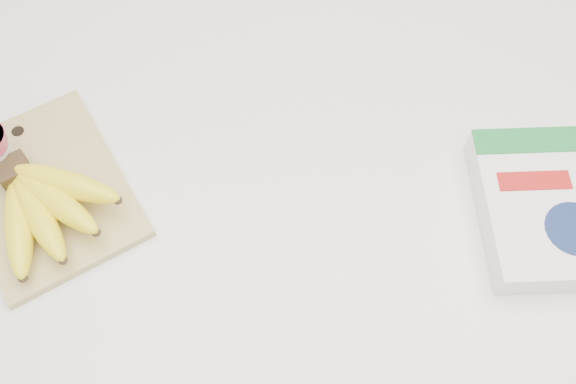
% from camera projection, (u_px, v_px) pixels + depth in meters
% --- Properties ---
extents(room, '(4.00, 4.00, 4.00)m').
position_uv_depth(room, '(291.00, 57.00, 0.72)').
color(room, tan).
rests_on(room, ground).
extents(table, '(1.36, 0.91, 1.02)m').
position_uv_depth(table, '(290.00, 304.00, 1.46)').
color(table, white).
rests_on(table, ground).
extents(cutting_board, '(0.36, 0.39, 0.02)m').
position_uv_depth(cutting_board, '(47.00, 190.00, 1.01)').
color(cutting_board, tan).
rests_on(cutting_board, table).
extents(bananas, '(0.22, 0.22, 0.07)m').
position_uv_depth(bananas, '(43.00, 204.00, 0.96)').
color(bananas, '#382816').
rests_on(bananas, cutting_board).
extents(cereal_box, '(0.18, 0.26, 0.06)m').
position_uv_depth(cereal_box, '(539.00, 207.00, 0.97)').
color(cereal_box, white).
rests_on(cereal_box, table).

